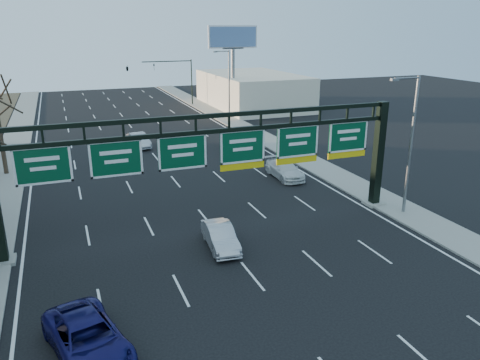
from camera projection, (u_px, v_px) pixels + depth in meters
name	position (u px, v px, depth m)	size (l,w,h in m)	color
ground	(269.00, 296.00, 21.60)	(160.00, 160.00, 0.00)	black
sidewalk_left	(1.00, 193.00, 34.88)	(3.00, 120.00, 0.12)	gray
sidewalk_right	(304.00, 159.00, 43.69)	(3.00, 120.00, 0.12)	gray
lane_markings	(170.00, 175.00, 39.30)	(21.60, 120.00, 0.01)	white
sign_gantry	(216.00, 157.00, 27.29)	(24.60, 1.20, 7.20)	black
building_right_distant	(252.00, 90.00, 71.96)	(12.00, 20.00, 5.00)	beige
streetlight_near	(410.00, 139.00, 29.60)	(2.15, 0.22, 9.00)	slate
streetlight_far	(228.00, 82.00, 59.71)	(2.15, 0.22, 9.00)	slate
billboard_right	(233.00, 48.00, 63.74)	(7.00, 0.50, 12.00)	slate
traffic_signal_mast	(152.00, 71.00, 70.53)	(10.16, 0.54, 7.00)	black
car_blue_suv	(88.00, 339.00, 17.54)	(2.37, 5.14, 1.43)	#141353
car_silver_sedan	(220.00, 237.00, 26.15)	(1.41, 4.05, 1.33)	#B3B3B8
car_white_wagon	(285.00, 170.00, 38.36)	(1.91, 4.69, 1.36)	silver
car_grey_far	(244.00, 141.00, 47.30)	(1.92, 4.77, 1.63)	#46494C
car_silver_distant	(139.00, 140.00, 48.06)	(1.50, 4.31, 1.42)	#B6B5BB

